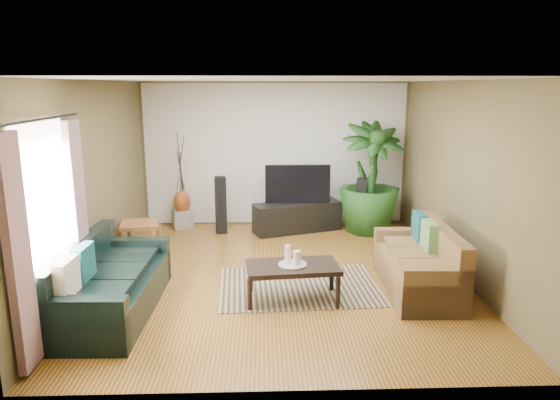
{
  "coord_description": "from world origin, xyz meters",
  "views": [
    {
      "loc": [
        -0.24,
        -6.65,
        2.63
      ],
      "look_at": [
        0.0,
        0.2,
        1.05
      ],
      "focal_mm": 32.0,
      "sensor_mm": 36.0,
      "label": 1
    }
  ],
  "objects_px": {
    "sofa_right": "(417,259)",
    "vase": "(182,202)",
    "tv_stand": "(297,217)",
    "speaker_left": "(221,205)",
    "speaker_right": "(361,205)",
    "sofa_left": "(113,278)",
    "pedestal": "(183,219)",
    "television": "(298,184)",
    "potted_plant": "(370,178)",
    "side_table": "(141,241)",
    "coffee_table": "(292,283)"
  },
  "relations": [
    {
      "from": "tv_stand",
      "to": "sofa_right",
      "type": "bearing_deg",
      "value": -82.97
    },
    {
      "from": "coffee_table",
      "to": "speaker_right",
      "type": "relative_size",
      "value": 1.14
    },
    {
      "from": "sofa_left",
      "to": "sofa_right",
      "type": "distance_m",
      "value": 3.81
    },
    {
      "from": "television",
      "to": "pedestal",
      "type": "xyz_separation_m",
      "value": [
        -2.15,
        0.29,
        -0.72
      ]
    },
    {
      "from": "potted_plant",
      "to": "vase",
      "type": "distance_m",
      "value": 3.52
    },
    {
      "from": "speaker_left",
      "to": "potted_plant",
      "type": "relative_size",
      "value": 0.52
    },
    {
      "from": "pedestal",
      "to": "side_table",
      "type": "relative_size",
      "value": 0.58
    },
    {
      "from": "side_table",
      "to": "sofa_left",
      "type": "bearing_deg",
      "value": -86.41
    },
    {
      "from": "sofa_left",
      "to": "tv_stand",
      "type": "relative_size",
      "value": 1.32
    },
    {
      "from": "tv_stand",
      "to": "speaker_left",
      "type": "relative_size",
      "value": 1.55
    },
    {
      "from": "television",
      "to": "speaker_right",
      "type": "xyz_separation_m",
      "value": [
        1.16,
        -0.13,
        -0.38
      ]
    },
    {
      "from": "coffee_table",
      "to": "speaker_right",
      "type": "distance_m",
      "value": 3.27
    },
    {
      "from": "speaker_right",
      "to": "potted_plant",
      "type": "bearing_deg",
      "value": 35.56
    },
    {
      "from": "sofa_right",
      "to": "potted_plant",
      "type": "height_order",
      "value": "potted_plant"
    },
    {
      "from": "potted_plant",
      "to": "speaker_left",
      "type": "bearing_deg",
      "value": 179.98
    },
    {
      "from": "speaker_left",
      "to": "potted_plant",
      "type": "bearing_deg",
      "value": -11.81
    },
    {
      "from": "vase",
      "to": "speaker_right",
      "type": "bearing_deg",
      "value": -7.12
    },
    {
      "from": "sofa_right",
      "to": "television",
      "type": "bearing_deg",
      "value": -151.89
    },
    {
      "from": "vase",
      "to": "sofa_right",
      "type": "bearing_deg",
      "value": -41.02
    },
    {
      "from": "vase",
      "to": "side_table",
      "type": "relative_size",
      "value": 0.74
    },
    {
      "from": "speaker_left",
      "to": "potted_plant",
      "type": "distance_m",
      "value": 2.75
    },
    {
      "from": "sofa_left",
      "to": "television",
      "type": "relative_size",
      "value": 1.8
    },
    {
      "from": "television",
      "to": "side_table",
      "type": "bearing_deg",
      "value": -149.89
    },
    {
      "from": "side_table",
      "to": "sofa_right",
      "type": "bearing_deg",
      "value": -18.72
    },
    {
      "from": "speaker_left",
      "to": "vase",
      "type": "xyz_separation_m",
      "value": [
        -0.76,
        0.37,
        -0.02
      ]
    },
    {
      "from": "speaker_right",
      "to": "sofa_left",
      "type": "bearing_deg",
      "value": -120.05
    },
    {
      "from": "tv_stand",
      "to": "vase",
      "type": "distance_m",
      "value": 2.19
    },
    {
      "from": "pedestal",
      "to": "tv_stand",
      "type": "bearing_deg",
      "value": -8.07
    },
    {
      "from": "speaker_right",
      "to": "coffee_table",
      "type": "bearing_deg",
      "value": -97.74
    },
    {
      "from": "tv_stand",
      "to": "potted_plant",
      "type": "xyz_separation_m",
      "value": [
        1.31,
        -0.06,
        0.73
      ]
    },
    {
      "from": "speaker_left",
      "to": "speaker_right",
      "type": "xyz_separation_m",
      "value": [
        2.55,
        -0.05,
        -0.02
      ]
    },
    {
      "from": "tv_stand",
      "to": "potted_plant",
      "type": "bearing_deg",
      "value": -22.08
    },
    {
      "from": "potted_plant",
      "to": "vase",
      "type": "xyz_separation_m",
      "value": [
        -3.46,
        0.37,
        -0.51
      ]
    },
    {
      "from": "television",
      "to": "potted_plant",
      "type": "bearing_deg",
      "value": -3.55
    },
    {
      "from": "pedestal",
      "to": "side_table",
      "type": "xyz_separation_m",
      "value": [
        -0.37,
        -1.75,
        0.12
      ]
    },
    {
      "from": "tv_stand",
      "to": "speaker_left",
      "type": "bearing_deg",
      "value": 163.07
    },
    {
      "from": "sofa_right",
      "to": "sofa_left",
      "type": "bearing_deg",
      "value": -80.29
    },
    {
      "from": "sofa_right",
      "to": "pedestal",
      "type": "distance_m",
      "value": 4.68
    },
    {
      "from": "sofa_left",
      "to": "coffee_table",
      "type": "relative_size",
      "value": 1.87
    },
    {
      "from": "pedestal",
      "to": "vase",
      "type": "bearing_deg",
      "value": 0.0
    },
    {
      "from": "pedestal",
      "to": "vase",
      "type": "relative_size",
      "value": 0.78
    },
    {
      "from": "coffee_table",
      "to": "pedestal",
      "type": "height_order",
      "value": "coffee_table"
    },
    {
      "from": "sofa_right",
      "to": "speaker_right",
      "type": "distance_m",
      "value": 2.66
    },
    {
      "from": "sofa_right",
      "to": "vase",
      "type": "height_order",
      "value": "sofa_right"
    },
    {
      "from": "pedestal",
      "to": "vase",
      "type": "height_order",
      "value": "vase"
    },
    {
      "from": "pedestal",
      "to": "speaker_left",
      "type": "bearing_deg",
      "value": -25.77
    },
    {
      "from": "sofa_left",
      "to": "speaker_right",
      "type": "height_order",
      "value": "speaker_right"
    },
    {
      "from": "sofa_right",
      "to": "speaker_right",
      "type": "bearing_deg",
      "value": -173.48
    },
    {
      "from": "television",
      "to": "speaker_left",
      "type": "distance_m",
      "value": 1.45
    },
    {
      "from": "sofa_right",
      "to": "potted_plant",
      "type": "relative_size",
      "value": 0.89
    }
  ]
}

